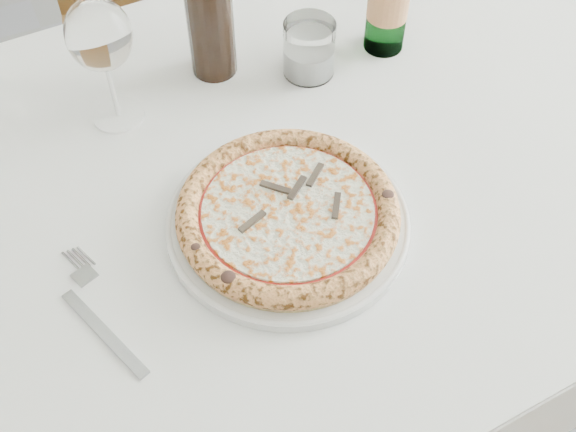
{
  "coord_description": "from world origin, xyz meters",
  "views": [
    {
      "loc": [
        -0.37,
        -0.45,
        1.47
      ],
      "look_at": [
        -0.13,
        0.05,
        0.78
      ],
      "focal_mm": 45.0,
      "sensor_mm": 36.0,
      "label": 1
    }
  ],
  "objects_px": {
    "wine_bottle": "(208,2)",
    "dining_table": "(258,213)",
    "plate": "(288,222)",
    "pizza": "(288,213)",
    "wine_glass": "(99,37)",
    "tumbler": "(309,52)"
  },
  "relations": [
    {
      "from": "pizza",
      "to": "wine_glass",
      "type": "bearing_deg",
      "value": 115.74
    },
    {
      "from": "wine_glass",
      "to": "wine_bottle",
      "type": "relative_size",
      "value": 0.7
    },
    {
      "from": "wine_bottle",
      "to": "dining_table",
      "type": "bearing_deg",
      "value": -96.89
    },
    {
      "from": "wine_glass",
      "to": "dining_table",
      "type": "bearing_deg",
      "value": -53.08
    },
    {
      "from": "plate",
      "to": "wine_bottle",
      "type": "bearing_deg",
      "value": 85.26
    },
    {
      "from": "wine_bottle",
      "to": "wine_glass",
      "type": "bearing_deg",
      "value": -166.4
    },
    {
      "from": "dining_table",
      "to": "plate",
      "type": "height_order",
      "value": "plate"
    },
    {
      "from": "pizza",
      "to": "tumbler",
      "type": "height_order",
      "value": "tumbler"
    },
    {
      "from": "wine_glass",
      "to": "plate",
      "type": "bearing_deg",
      "value": -64.26
    },
    {
      "from": "dining_table",
      "to": "plate",
      "type": "relative_size",
      "value": 4.96
    },
    {
      "from": "plate",
      "to": "pizza",
      "type": "xyz_separation_m",
      "value": [
        -0.0,
        0.0,
        0.02
      ]
    },
    {
      "from": "dining_table",
      "to": "wine_glass",
      "type": "bearing_deg",
      "value": 126.92
    },
    {
      "from": "dining_table",
      "to": "wine_glass",
      "type": "relative_size",
      "value": 7.88
    },
    {
      "from": "dining_table",
      "to": "plate",
      "type": "xyz_separation_m",
      "value": [
        -0.0,
        -0.1,
        0.1
      ]
    },
    {
      "from": "pizza",
      "to": "wine_glass",
      "type": "xyz_separation_m",
      "value": [
        -0.13,
        0.28,
        0.11
      ]
    },
    {
      "from": "pizza",
      "to": "wine_glass",
      "type": "relative_size",
      "value": 1.44
    },
    {
      "from": "plate",
      "to": "tumbler",
      "type": "height_order",
      "value": "tumbler"
    },
    {
      "from": "wine_glass",
      "to": "wine_bottle",
      "type": "height_order",
      "value": "wine_bottle"
    },
    {
      "from": "plate",
      "to": "pizza",
      "type": "bearing_deg",
      "value": 147.99
    },
    {
      "from": "wine_bottle",
      "to": "plate",
      "type": "bearing_deg",
      "value": -94.74
    },
    {
      "from": "tumbler",
      "to": "wine_bottle",
      "type": "xyz_separation_m",
      "value": [
        -0.13,
        0.06,
        0.08
      ]
    },
    {
      "from": "dining_table",
      "to": "pizza",
      "type": "distance_m",
      "value": 0.15
    }
  ]
}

